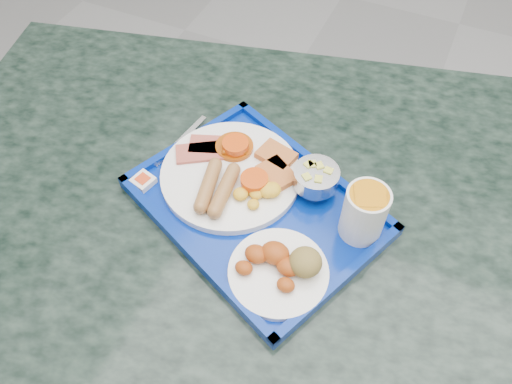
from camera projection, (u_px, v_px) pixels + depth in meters
floor at (342, 357)px, 1.61m from camera, size 6.00×6.00×0.00m
table at (251, 250)px, 1.14m from camera, size 1.52×1.19×0.84m
tray at (256, 207)px, 0.93m from camera, size 0.53×0.47×0.03m
main_plate at (235, 173)px, 0.96m from camera, size 0.27×0.27×0.04m
bread_plate at (282, 267)px, 0.83m from camera, size 0.17×0.17×0.06m
fruit_bowl at (316, 178)px, 0.92m from camera, size 0.08×0.08×0.06m
juice_cup at (364, 212)px, 0.85m from camera, size 0.08×0.08×0.11m
spoon at (206, 135)px, 1.03m from camera, size 0.05×0.15×0.01m
knife at (181, 141)px, 1.02m from camera, size 0.04×0.16×0.00m
jam_packet at (143, 181)px, 0.95m from camera, size 0.05×0.05×0.02m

